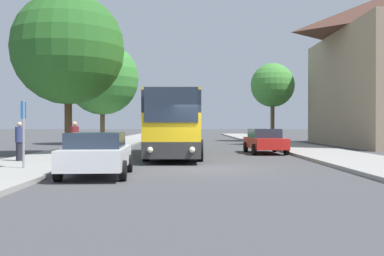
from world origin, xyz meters
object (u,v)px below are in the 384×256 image
bus_stop_sign (23,126)px  pedestrian_waiting_near (75,140)px  parked_car_left_curb (97,153)px  parked_car_right_near (265,141)px  bus_middle (182,124)px  bus_front (175,124)px  tree_left_far (68,49)px  tree_right_near (273,85)px  pedestrian_waiting_far (20,141)px  tree_left_near (102,79)px

bus_stop_sign → pedestrian_waiting_near: bearing=77.2°
parked_car_left_curb → parked_car_right_near: 13.86m
bus_middle → bus_front: bearing=-88.5°
parked_car_right_near → tree_left_far: 12.26m
tree_left_far → tree_right_near: tree_left_far is taller
bus_stop_sign → pedestrian_waiting_far: bus_stop_sign is taller
parked_car_left_curb → pedestrian_waiting_near: 5.46m
bus_stop_sign → tree_right_near: bearing=63.9°
parked_car_right_near → bus_middle: bearing=-72.4°
parked_car_right_near → pedestrian_waiting_near: size_ratio=2.69×
bus_middle → bus_stop_sign: bus_middle is taller
bus_middle → tree_left_near: bearing=-162.5°
pedestrian_waiting_far → bus_front: bearing=-27.8°
bus_stop_sign → tree_left_far: bearing=94.7°
pedestrian_waiting_far → bus_stop_sign: bearing=-131.4°
bus_front → tree_right_near: 23.46m
bus_front → bus_stop_sign: bearing=-122.8°
pedestrian_waiting_far → tree_right_near: bearing=-5.2°
pedestrian_waiting_near → tree_left_near: tree_left_near is taller
parked_car_right_near → bus_stop_sign: 14.64m
parked_car_right_near → tree_left_near: tree_left_near is taller
bus_middle → tree_left_near: size_ratio=1.38×
tree_left_near → tree_right_near: (15.77, 6.93, 0.05)m
parked_car_right_near → pedestrian_waiting_far: 13.68m
pedestrian_waiting_near → parked_car_left_curb: bearing=-38.4°
pedestrian_waiting_near → tree_right_near: 29.14m
parked_car_left_curb → pedestrian_waiting_far: bearing=129.7°
bus_front → parked_car_right_near: size_ratio=2.50×
parked_car_left_curb → bus_stop_sign: bearing=152.0°
parked_car_right_near → pedestrian_waiting_far: pedestrian_waiting_far is taller
bus_front → tree_left_far: size_ratio=1.30×
bus_stop_sign → bus_front: bearing=57.2°
parked_car_right_near → parked_car_left_curb: bearing=54.9°
pedestrian_waiting_near → tree_left_far: (-1.56, 4.81, 4.82)m
bus_stop_sign → tree_left_far: size_ratio=0.28×
parked_car_left_curb → tree_right_near: size_ratio=0.54×
pedestrian_waiting_near → pedestrian_waiting_far: (-2.19, -0.57, -0.01)m
parked_car_left_curb → bus_stop_sign: bus_stop_sign is taller
bus_stop_sign → tree_left_near: size_ratio=0.28×
bus_middle → tree_right_near: bearing=31.0°
parked_car_right_near → tree_right_near: 19.85m
pedestrian_waiting_far → tree_left_near: bearing=26.2°
bus_stop_sign → pedestrian_waiting_near: size_ratio=1.43×
tree_left_far → parked_car_right_near: bearing=9.2°
parked_car_left_curb → bus_front: bearing=73.0°
parked_car_right_near → tree_right_near: (3.98, 18.82, 4.89)m
parked_car_right_near → pedestrian_waiting_far: bearing=29.1°
bus_stop_sign → pedestrian_waiting_far: 3.51m
tree_left_near → tree_right_near: bearing=23.7°
tree_left_near → tree_right_near: 17.22m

